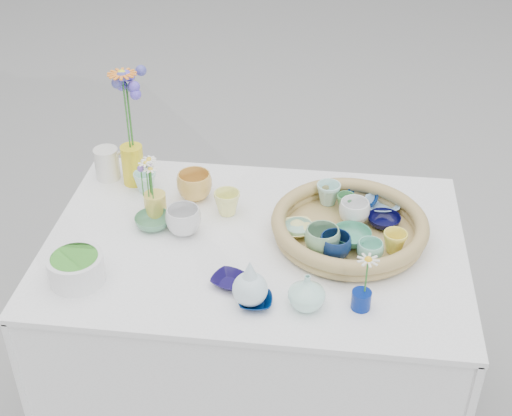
# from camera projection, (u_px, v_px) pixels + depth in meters

# --- Properties ---
(ground) EXTENTS (80.00, 80.00, 0.00)m
(ground) POSITION_uv_depth(u_px,v_px,m) (255.00, 409.00, 2.59)
(ground) COLOR gray
(display_table) EXTENTS (1.26, 0.86, 0.77)m
(display_table) POSITION_uv_depth(u_px,v_px,m) (255.00, 409.00, 2.59)
(display_table) COLOR white
(display_table) RESTS_ON ground
(wicker_tray) EXTENTS (0.47, 0.47, 0.08)m
(wicker_tray) POSITION_uv_depth(u_px,v_px,m) (349.00, 227.00, 2.15)
(wicker_tray) COLOR #9F824A
(wicker_tray) RESTS_ON display_table
(tray_ceramic_0) EXTENTS (0.13, 0.13, 0.03)m
(tray_ceramic_0) POSITION_uv_depth(u_px,v_px,m) (361.00, 200.00, 2.28)
(tray_ceramic_0) COLOR #00174A
(tray_ceramic_0) RESTS_ON wicker_tray
(tray_ceramic_1) EXTENTS (0.12, 0.12, 0.03)m
(tray_ceramic_1) POSITION_uv_depth(u_px,v_px,m) (384.00, 221.00, 2.18)
(tray_ceramic_1) COLOR black
(tray_ceramic_1) RESTS_ON wicker_tray
(tray_ceramic_2) EXTENTS (0.08, 0.08, 0.07)m
(tray_ceramic_2) POSITION_uv_depth(u_px,v_px,m) (395.00, 242.00, 2.06)
(tray_ceramic_2) COLOR yellow
(tray_ceramic_2) RESTS_ON wicker_tray
(tray_ceramic_3) EXTENTS (0.16, 0.16, 0.04)m
(tray_ceramic_3) POSITION_uv_depth(u_px,v_px,m) (351.00, 237.00, 2.11)
(tray_ceramic_3) COLOR #439672
(tray_ceramic_3) RESTS_ON wicker_tray
(tray_ceramic_4) EXTENTS (0.13, 0.13, 0.08)m
(tray_ceramic_4) POSITION_uv_depth(u_px,v_px,m) (322.00, 241.00, 2.06)
(tray_ceramic_4) COLOR #7AAB7D
(tray_ceramic_4) RESTS_ON wicker_tray
(tray_ceramic_5) EXTENTS (0.10, 0.10, 0.03)m
(tray_ceramic_5) POSITION_uv_depth(u_px,v_px,m) (298.00, 229.00, 2.15)
(tray_ceramic_5) COLOR #8DBCA5
(tray_ceramic_5) RESTS_ON wicker_tray
(tray_ceramic_6) EXTENTS (0.10, 0.10, 0.07)m
(tray_ceramic_6) POSITION_uv_depth(u_px,v_px,m) (328.00, 194.00, 2.27)
(tray_ceramic_6) COLOR #ADDED5
(tray_ceramic_6) RESTS_ON wicker_tray
(tray_ceramic_7) EXTENTS (0.12, 0.12, 0.07)m
(tray_ceramic_7) POSITION_uv_depth(u_px,v_px,m) (354.00, 212.00, 2.18)
(tray_ceramic_7) COLOR white
(tray_ceramic_7) RESTS_ON wicker_tray
(tray_ceramic_8) EXTENTS (0.13, 0.13, 0.03)m
(tray_ceramic_8) POSITION_uv_depth(u_px,v_px,m) (382.00, 205.00, 2.26)
(tray_ceramic_8) COLOR #80ABD1
(tray_ceramic_8) RESTS_ON wicker_tray
(tray_ceramic_9) EXTENTS (0.11, 0.11, 0.07)m
(tray_ceramic_9) POSITION_uv_depth(u_px,v_px,m) (335.00, 246.00, 2.04)
(tray_ceramic_9) COLOR #0C204C
(tray_ceramic_9) RESTS_ON wicker_tray
(tray_ceramic_10) EXTENTS (0.13, 0.13, 0.03)m
(tray_ceramic_10) POSITION_uv_depth(u_px,v_px,m) (297.00, 229.00, 2.15)
(tray_ceramic_10) COLOR #F5ED8E
(tray_ceramic_10) RESTS_ON wicker_tray
(tray_ceramic_11) EXTENTS (0.09, 0.09, 0.06)m
(tray_ceramic_11) POSITION_uv_depth(u_px,v_px,m) (370.00, 251.00, 2.03)
(tray_ceramic_11) COLOR #7CCBB1
(tray_ceramic_11) RESTS_ON wicker_tray
(tray_ceramic_12) EXTENTS (0.06, 0.06, 0.05)m
(tray_ceramic_12) POSITION_uv_depth(u_px,v_px,m) (346.00, 202.00, 2.24)
(tray_ceramic_12) COLOR #4A9657
(tray_ceramic_12) RESTS_ON wicker_tray
(loose_ceramic_0) EXTENTS (0.14, 0.14, 0.09)m
(loose_ceramic_0) POSITION_uv_depth(u_px,v_px,m) (194.00, 186.00, 2.32)
(loose_ceramic_0) COLOR gold
(loose_ceramic_0) RESTS_ON display_table
(loose_ceramic_1) EXTENTS (0.11, 0.11, 0.08)m
(loose_ceramic_1) POSITION_uv_depth(u_px,v_px,m) (227.00, 203.00, 2.25)
(loose_ceramic_1) COLOR #EDEE81
(loose_ceramic_1) RESTS_ON display_table
(loose_ceramic_2) EXTENTS (0.14, 0.14, 0.04)m
(loose_ceramic_2) POSITION_uv_depth(u_px,v_px,m) (153.00, 222.00, 2.21)
(loose_ceramic_2) COLOR #4C8560
(loose_ceramic_2) RESTS_ON display_table
(loose_ceramic_3) EXTENTS (0.13, 0.13, 0.09)m
(loose_ceramic_3) POSITION_uv_depth(u_px,v_px,m) (183.00, 221.00, 2.17)
(loose_ceramic_3) COLOR silver
(loose_ceramic_3) RESTS_ON display_table
(loose_ceramic_4) EXTENTS (0.12, 0.12, 0.02)m
(loose_ceramic_4) POSITION_uv_depth(u_px,v_px,m) (229.00, 280.00, 1.98)
(loose_ceramic_4) COLOR #120B40
(loose_ceramic_4) RESTS_ON display_table
(loose_ceramic_5) EXTENTS (0.10, 0.10, 0.07)m
(loose_ceramic_5) POSITION_uv_depth(u_px,v_px,m) (145.00, 182.00, 2.36)
(loose_ceramic_5) COLOR #B6EDDF
(loose_ceramic_5) RESTS_ON display_table
(loose_ceramic_6) EXTENTS (0.10, 0.10, 0.02)m
(loose_ceramic_6) POSITION_uv_depth(u_px,v_px,m) (255.00, 301.00, 1.91)
(loose_ceramic_6) COLOR #021B4B
(loose_ceramic_6) RESTS_ON display_table
(fluted_bowl) EXTENTS (0.18, 0.18, 0.08)m
(fluted_bowl) POSITION_uv_depth(u_px,v_px,m) (76.00, 268.00, 1.98)
(fluted_bowl) COLOR silver
(fluted_bowl) RESTS_ON display_table
(bud_vase_paleblue) EXTENTS (0.11, 0.11, 0.15)m
(bud_vase_paleblue) POSITION_uv_depth(u_px,v_px,m) (250.00, 282.00, 1.88)
(bud_vase_paleblue) COLOR silver
(bud_vase_paleblue) RESTS_ON display_table
(bud_vase_seafoam) EXTENTS (0.12, 0.12, 0.10)m
(bud_vase_seafoam) POSITION_uv_depth(u_px,v_px,m) (307.00, 292.00, 1.88)
(bud_vase_seafoam) COLOR #B3EAD9
(bud_vase_seafoam) RESTS_ON display_table
(bud_vase_cobalt) EXTENTS (0.07, 0.07, 0.05)m
(bud_vase_cobalt) POSITION_uv_depth(u_px,v_px,m) (361.00, 300.00, 1.89)
(bud_vase_cobalt) COLOR navy
(bud_vase_cobalt) RESTS_ON display_table
(single_daisy) EXTENTS (0.09, 0.09, 0.12)m
(single_daisy) POSITION_uv_depth(u_px,v_px,m) (366.00, 276.00, 1.85)
(single_daisy) COLOR silver
(single_daisy) RESTS_ON bud_vase_cobalt
(tall_vase_yellow) EXTENTS (0.09, 0.09, 0.14)m
(tall_vase_yellow) POSITION_uv_depth(u_px,v_px,m) (133.00, 165.00, 2.39)
(tall_vase_yellow) COLOR yellow
(tall_vase_yellow) RESTS_ON display_table
(gerbera) EXTENTS (0.14, 0.14, 0.28)m
(gerbera) POSITION_uv_depth(u_px,v_px,m) (126.00, 112.00, 2.27)
(gerbera) COLOR orange
(gerbera) RESTS_ON tall_vase_yellow
(hydrangea) EXTENTS (0.11, 0.11, 0.31)m
(hydrangea) POSITION_uv_depth(u_px,v_px,m) (130.00, 115.00, 2.30)
(hydrangea) COLOR #45479D
(hydrangea) RESTS_ON tall_vase_yellow
(white_pitcher) EXTENTS (0.14, 0.12, 0.11)m
(white_pitcher) POSITION_uv_depth(u_px,v_px,m) (107.00, 164.00, 2.42)
(white_pitcher) COLOR silver
(white_pitcher) RESTS_ON display_table
(daisy_cup) EXTENTS (0.07, 0.07, 0.08)m
(daisy_cup) POSITION_uv_depth(u_px,v_px,m) (155.00, 204.00, 2.25)
(daisy_cup) COLOR #E2C64F
(daisy_cup) RESTS_ON display_table
(daisy_posy) EXTENTS (0.10, 0.10, 0.14)m
(daisy_posy) POSITION_uv_depth(u_px,v_px,m) (148.00, 177.00, 2.19)
(daisy_posy) COLOR white
(daisy_posy) RESTS_ON daisy_cup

